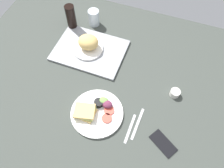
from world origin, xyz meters
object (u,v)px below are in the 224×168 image
(plate_with_salad, at_px, (96,111))
(fork, at_px, (130,128))
(serving_tray, at_px, (90,50))
(espresso_cup, at_px, (175,93))
(bread_plate_near, at_px, (88,44))
(drinking_glass, at_px, (94,18))
(cell_phone, at_px, (163,143))
(soda_bottle, at_px, (71,17))
(knife, at_px, (138,124))

(plate_with_salad, xyz_separation_m, fork, (0.21, -0.02, -0.01))
(serving_tray, distance_m, espresso_cup, 0.60)
(bread_plate_near, relative_size, drinking_glass, 1.73)
(drinking_glass, bearing_deg, plate_with_salad, -66.95)
(cell_phone, bearing_deg, bread_plate_near, 175.51)
(soda_bottle, distance_m, espresso_cup, 0.84)
(serving_tray, xyz_separation_m, cell_phone, (0.59, -0.44, -0.00))
(bread_plate_near, height_order, knife, bread_plate_near)
(serving_tray, distance_m, bread_plate_near, 0.05)
(plate_with_salad, distance_m, drinking_glass, 0.69)
(soda_bottle, height_order, knife, soda_bottle)
(cell_phone, bearing_deg, fork, -153.83)
(serving_tray, distance_m, cell_phone, 0.74)
(drinking_glass, relative_size, knife, 0.60)
(drinking_glass, relative_size, fork, 0.67)
(serving_tray, bearing_deg, knife, -40.63)
(fork, bearing_deg, plate_with_salad, 84.67)
(bread_plate_near, xyz_separation_m, plate_with_salad, (0.21, -0.40, -0.04))
(soda_bottle, bearing_deg, bread_plate_near, -39.10)
(bread_plate_near, distance_m, cell_phone, 0.75)
(plate_with_salad, relative_size, fork, 1.71)
(bread_plate_near, distance_m, soda_bottle, 0.24)
(plate_with_salad, distance_m, knife, 0.24)
(espresso_cup, bearing_deg, drinking_glass, 150.24)
(serving_tray, distance_m, plate_with_salad, 0.44)
(serving_tray, height_order, soda_bottle, soda_bottle)
(serving_tray, relative_size, fork, 2.65)
(knife, bearing_deg, soda_bottle, 52.69)
(serving_tray, height_order, bread_plate_near, bread_plate_near)
(bread_plate_near, height_order, fork, bread_plate_near)
(espresso_cup, relative_size, cell_phone, 0.39)
(soda_bottle, xyz_separation_m, espresso_cup, (0.79, -0.29, -0.07))
(bread_plate_near, distance_m, knife, 0.59)
(cell_phone, bearing_deg, espresso_cup, 122.74)
(knife, relative_size, cell_phone, 1.32)
(soda_bottle, height_order, cell_phone, soda_bottle)
(serving_tray, distance_m, drinking_glass, 0.26)
(espresso_cup, bearing_deg, cell_phone, -88.97)
(plate_with_salad, bearing_deg, bread_plate_near, 117.96)
(bread_plate_near, bearing_deg, fork, -45.34)
(bread_plate_near, distance_m, plate_with_salad, 0.45)
(soda_bottle, relative_size, cell_phone, 1.26)
(soda_bottle, distance_m, knife, 0.84)
(drinking_glass, height_order, fork, drinking_glass)
(soda_bottle, bearing_deg, plate_with_salad, -54.09)
(espresso_cup, height_order, fork, espresso_cup)
(serving_tray, height_order, plate_with_salad, plate_with_salad)
(espresso_cup, height_order, knife, espresso_cup)
(drinking_glass, distance_m, fork, 0.82)
(espresso_cup, xyz_separation_m, knife, (-0.15, -0.24, -0.02))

